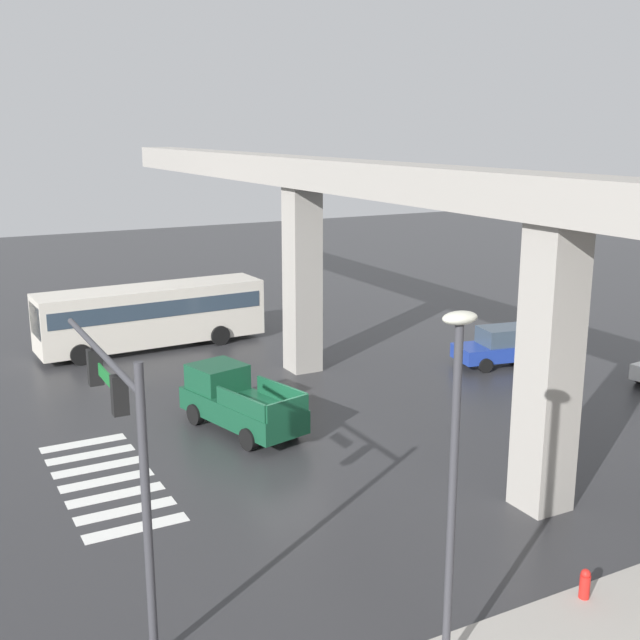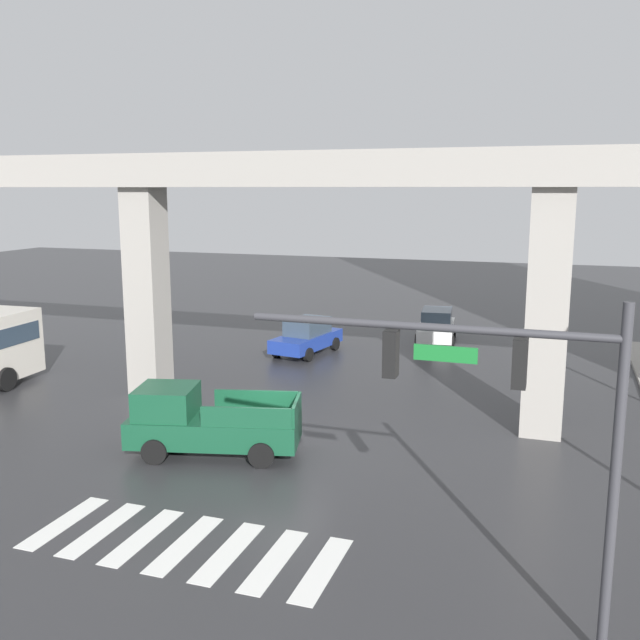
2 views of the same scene
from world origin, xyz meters
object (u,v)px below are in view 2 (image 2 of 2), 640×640
sedan_blue (307,336)px  traffic_signal_mast (512,403)px  sedan_white (436,326)px  pickup_truck (205,423)px

sedan_blue → traffic_signal_mast: bearing=-61.1°
traffic_signal_mast → sedan_blue: bearing=118.9°
sedan_white → sedan_blue: bearing=-139.4°
pickup_truck → traffic_signal_mast: traffic_signal_mast is taller
traffic_signal_mast → sedan_white: bearing=102.4°
pickup_truck → sedan_white: (3.89, 18.23, -0.14)m
pickup_truck → sedan_white: size_ratio=1.21×
sedan_white → sedan_blue: (-5.52, -4.72, 0.00)m
sedan_blue → traffic_signal_mast: 22.85m
pickup_truck → traffic_signal_mast: (9.27, -6.27, 3.39)m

